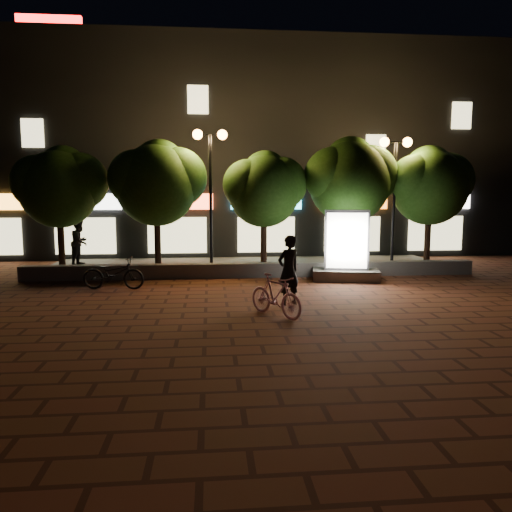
{
  "coord_description": "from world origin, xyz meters",
  "views": [
    {
      "loc": [
        -1.53,
        -13.08,
        2.93
      ],
      "look_at": [
        -0.16,
        1.5,
        1.07
      ],
      "focal_mm": 34.32,
      "sensor_mm": 36.0,
      "label": 1
    }
  ],
  "objects": [
    {
      "name": "tree_right",
      "position": [
        3.86,
        5.46,
        3.57
      ],
      "size": [
        3.72,
        3.1,
        5.07
      ],
      "color": "black",
      "rests_on": "sidewalk"
    },
    {
      "name": "pedestrian",
      "position": [
        -6.79,
        7.17,
        1.01
      ],
      "size": [
        0.9,
        1.04,
        1.86
      ],
      "primitive_type": "imported",
      "rotation": [
        0.0,
        0.0,
        1.33
      ],
      "color": "black",
      "rests_on": "sidewalk"
    },
    {
      "name": "ground",
      "position": [
        0.0,
        0.0,
        0.0
      ],
      "size": [
        80.0,
        80.0,
        0.0
      ],
      "primitive_type": "plane",
      "color": "#55271A",
      "rests_on": "ground"
    },
    {
      "name": "ad_kiosk",
      "position": [
        3.07,
        3.05,
        0.97
      ],
      "size": [
        2.4,
        1.55,
        2.4
      ],
      "color": "#64625D",
      "rests_on": "ground"
    },
    {
      "name": "building_block",
      "position": [
        -0.01,
        12.99,
        5.0
      ],
      "size": [
        28.0,
        8.12,
        11.3
      ],
      "color": "black",
      "rests_on": "ground"
    },
    {
      "name": "tree_mid",
      "position": [
        0.55,
        5.46,
        3.22
      ],
      "size": [
        3.24,
        2.7,
        4.5
      ],
      "color": "black",
      "rests_on": "sidewalk"
    },
    {
      "name": "street_lamp_right",
      "position": [
        5.5,
        5.2,
        3.89
      ],
      "size": [
        1.26,
        0.36,
        4.98
      ],
      "color": "black",
      "rests_on": "sidewalk"
    },
    {
      "name": "scooter_pink",
      "position": [
        0.02,
        -1.66,
        0.51
      ],
      "size": [
        1.4,
        1.66,
        1.02
      ],
      "primitive_type": "imported",
      "rotation": [
        0.0,
        0.0,
        0.63
      ],
      "color": "#EB9EBB",
      "rests_on": "ground"
    },
    {
      "name": "sidewalk",
      "position": [
        0.0,
        6.5,
        0.04
      ],
      "size": [
        16.0,
        5.0,
        0.08
      ],
      "primitive_type": "cube",
      "color": "#64625D",
      "rests_on": "ground"
    },
    {
      "name": "rider",
      "position": [
        0.53,
        -0.4,
        0.93
      ],
      "size": [
        0.81,
        0.72,
        1.85
      ],
      "primitive_type": "imported",
      "rotation": [
        0.0,
        0.0,
        3.66
      ],
      "color": "black",
      "rests_on": "ground"
    },
    {
      "name": "retaining_wall",
      "position": [
        0.0,
        4.0,
        0.25
      ],
      "size": [
        16.0,
        0.45,
        0.5
      ],
      "primitive_type": "cube",
      "color": "#64625D",
      "rests_on": "ground"
    },
    {
      "name": "tree_left",
      "position": [
        -3.45,
        5.46,
        3.44
      ],
      "size": [
        3.6,
        3.0,
        4.89
      ],
      "color": "black",
      "rests_on": "sidewalk"
    },
    {
      "name": "tree_far_left",
      "position": [
        -6.95,
        5.46,
        3.29
      ],
      "size": [
        3.36,
        2.8,
        4.63
      ],
      "color": "black",
      "rests_on": "sidewalk"
    },
    {
      "name": "scooter_parked",
      "position": [
        -4.52,
        2.16,
        0.5
      ],
      "size": [
        1.96,
        0.89,
        1.0
      ],
      "primitive_type": "imported",
      "rotation": [
        0.0,
        0.0,
        1.45
      ],
      "color": "black",
      "rests_on": "ground"
    },
    {
      "name": "street_lamp_left",
      "position": [
        -1.5,
        5.2,
        4.03
      ],
      "size": [
        1.26,
        0.36,
        5.18
      ],
      "color": "black",
      "rests_on": "sidewalk"
    },
    {
      "name": "tree_far_right",
      "position": [
        7.05,
        5.46,
        3.37
      ],
      "size": [
        3.48,
        2.9,
        4.76
      ],
      "color": "black",
      "rests_on": "sidewalk"
    }
  ]
}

